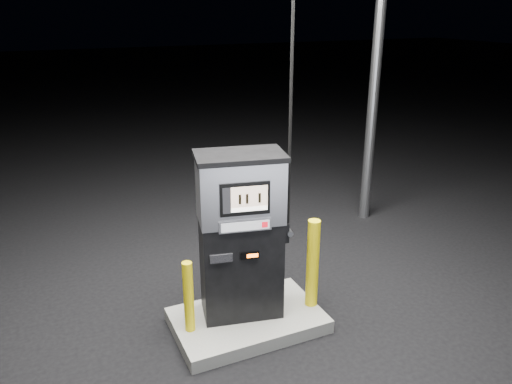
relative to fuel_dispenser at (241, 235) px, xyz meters
name	(u,v)px	position (x,y,z in m)	size (l,w,h in m)	color
ground	(248,326)	(0.02, -0.10, -1.08)	(80.00, 80.00, 0.00)	black
pump_island	(248,320)	(0.02, -0.10, -1.01)	(1.60, 1.00, 0.15)	slate
fuel_dispenser	(241,235)	(0.00, 0.00, 0.00)	(1.04, 0.71, 3.76)	black
bollard_left	(189,297)	(-0.63, -0.09, -0.54)	(0.10, 0.10, 0.79)	yellow
bollard_right	(313,263)	(0.76, -0.20, -0.42)	(0.14, 0.14, 1.03)	yellow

